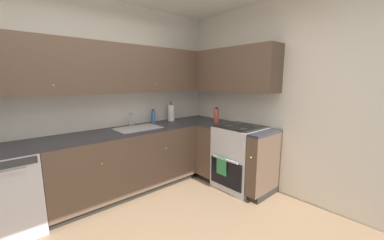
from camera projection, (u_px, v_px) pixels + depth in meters
The scene contains 15 objects.
wall_back at pixel (84, 100), 3.00m from camera, with size 4.19×0.05×2.65m, color silver.
wall_right at pixel (282, 99), 3.10m from camera, with size 0.05×3.43×2.65m, color silver.
dishwasher at pixel (5, 194), 2.32m from camera, with size 0.60×0.63×0.88m.
lower_cabinets_back at pixel (127, 163), 3.19m from camera, with size 2.06×0.62×0.88m.
countertop_back at pixel (125, 131), 3.10m from camera, with size 3.26×0.60×0.04m, color #2D2D33.
lower_cabinets_right at pixel (230, 155), 3.49m from camera, with size 0.62×1.12×0.88m.
countertop_right at pixel (231, 127), 3.41m from camera, with size 0.60×1.12×0.03m.
oven_range at pixel (240, 157), 3.37m from camera, with size 0.68×0.62×1.06m.
upper_cabinets_back at pixel (106, 68), 2.96m from camera, with size 2.94×0.34×0.64m.
upper_cabinets_right at pixel (227, 70), 3.52m from camera, with size 0.32×1.67×0.64m.
sink at pixel (138, 131), 3.20m from camera, with size 0.61×0.40×0.10m.
faucet at pixel (131, 118), 3.33m from camera, with size 0.07×0.16×0.20m.
soap_bottle at pixel (153, 117), 3.58m from camera, with size 0.06×0.06×0.22m.
paper_towel_roll at pixel (171, 113), 3.78m from camera, with size 0.11×0.11×0.33m.
oil_bottle at pixel (216, 116), 3.61m from camera, with size 0.08×0.08×0.25m.
Camera 1 is at (-0.90, -1.51, 1.58)m, focal length 21.24 mm.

